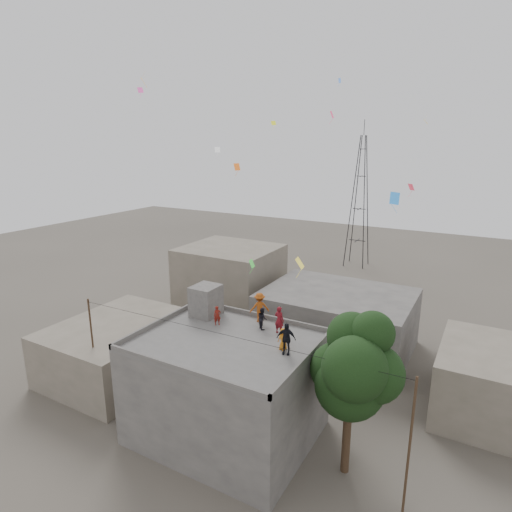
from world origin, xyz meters
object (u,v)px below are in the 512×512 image
Objects in this scene: transmission_tower at (360,202)px; person_dark_adult at (286,339)px; stair_head_box at (206,301)px; tree at (355,369)px; person_red_adult at (279,320)px.

transmission_tower reaches higher than person_dark_adult.
stair_head_box is at bearing 147.48° from person_dark_adult.
tree reaches higher than stair_head_box.
person_dark_adult is at bearing -79.06° from transmission_tower.
tree reaches higher than person_dark_adult.
person_red_adult is at bearing 160.39° from tree.
person_red_adult is 2.55m from person_dark_adult.
transmission_tower is at bearing 106.09° from tree.
tree is 5.36× the size of person_red_adult.
tree is at bearing -73.91° from transmission_tower.
tree is at bearing 167.67° from person_red_adult.
person_dark_adult reaches higher than person_red_adult.
stair_head_box is 1.13× the size of person_dark_adult.
person_dark_adult is at bearing -175.91° from tree.
person_dark_adult is (-3.70, -0.26, 0.88)m from tree.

